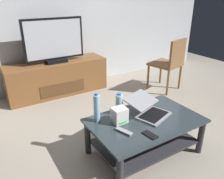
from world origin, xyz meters
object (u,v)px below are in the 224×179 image
media_cabinet (57,78)px  tv_remote (124,131)px  coffee_table (145,130)px  router_box (119,115)px  water_bottle_near (97,108)px  television (54,42)px  water_bottle_far (119,104)px  laptop (149,109)px  cell_phone (150,135)px  dining_chair (170,62)px

media_cabinet → tv_remote: 1.98m
coffee_table → router_box: router_box is taller
router_box → water_bottle_near: water_bottle_near is taller
television → media_cabinet: bearing=90.0°
router_box → water_bottle_near: (-0.17, 0.13, 0.07)m
television → water_bottle_near: 1.70m
coffee_table → water_bottle_far: 0.36m
media_cabinet → water_bottle_far: 1.69m
laptop → cell_phone: laptop is taller
tv_remote → water_bottle_near: bearing=91.2°
television → laptop: size_ratio=1.91×
television → router_box: bearing=-90.1°
coffee_table → dining_chair: bearing=38.0°
laptop → router_box: size_ratio=3.23×
router_box → cell_phone: 0.34m
coffee_table → laptop: (0.09, 0.06, 0.18)m
laptop → water_bottle_far: water_bottle_far is taller
dining_chair → television: bearing=153.1°
water_bottle_near → television: bearing=84.0°
router_box → tv_remote: bearing=-110.4°
cell_phone → tv_remote: size_ratio=0.88×
cell_phone → coffee_table: bearing=51.5°
media_cabinet → water_bottle_near: (-0.17, -1.68, 0.26)m
television → dining_chair: (1.61, -0.82, -0.35)m
router_box → tv_remote: size_ratio=0.92×
router_box → water_bottle_near: 0.22m
laptop → tv_remote: (-0.39, -0.13, -0.05)m
coffee_table → water_bottle_far: bearing=123.5°
dining_chair → tv_remote: size_ratio=5.41×
television → laptop: bearing=-79.8°
media_cabinet → coffee_table: bearing=-82.8°
television → tv_remote: 2.00m
laptop → tv_remote: bearing=-160.9°
television → tv_remote: bearing=-91.9°
dining_chair → laptop: (-1.28, -1.00, -0.04)m
media_cabinet → water_bottle_far: (0.08, -1.67, 0.23)m
dining_chair → router_box: size_ratio=5.90×
water_bottle_far → router_box: bearing=-122.3°
television → tv_remote: size_ratio=5.65×
coffee_table → media_cabinet: (-0.24, 1.90, -0.01)m
coffee_table → cell_phone: cell_phone is taller
television → water_bottle_near: television is taller
television → laptop: television is taller
coffee_table → cell_phone: size_ratio=7.66×
water_bottle_near → tv_remote: (0.11, -0.29, -0.13)m
router_box → laptop: bearing=-5.4°
television → router_box: (-0.00, -1.79, -0.38)m
dining_chair → cell_phone: (-1.50, -1.29, -0.10)m
laptop → media_cabinet: bearing=100.1°
laptop → water_bottle_far: bearing=145.1°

